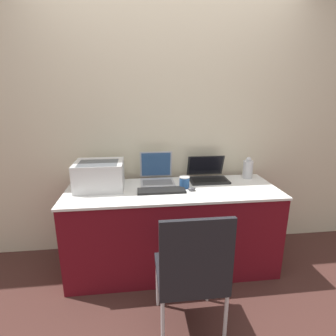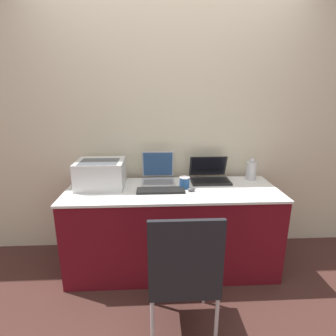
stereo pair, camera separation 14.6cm
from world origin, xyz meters
name	(u,v)px [view 1 (the left image)]	position (x,y,z in m)	size (l,w,h in m)	color
ground_plane	(177,288)	(0.00, 0.00, 0.00)	(14.00, 14.00, 0.00)	#472823
wall_back	(167,122)	(0.00, 0.74, 1.30)	(8.00, 0.05, 2.60)	beige
table	(172,228)	(0.00, 0.32, 0.38)	(1.84, 0.65, 0.76)	maroon
printer	(99,174)	(-0.63, 0.41, 0.89)	(0.41, 0.35, 0.24)	silver
laptop_left	(157,176)	(-0.12, 0.52, 0.82)	(0.31, 0.31, 0.27)	#B7B7BC
laptop_right	(208,175)	(0.37, 0.52, 0.81)	(0.36, 0.29, 0.22)	black
external_keyboard	(161,191)	(-0.10, 0.25, 0.77)	(0.40, 0.13, 0.02)	black
coffee_cup	(184,182)	(0.11, 0.33, 0.82)	(0.09, 0.09, 0.10)	#285699
mouse	(192,189)	(0.16, 0.25, 0.78)	(0.06, 0.05, 0.03)	#4C4C51
metal_pitcher	(248,169)	(0.77, 0.54, 0.86)	(0.09, 0.09, 0.21)	silver
chair	(192,269)	(0.02, -0.45, 0.52)	(0.42, 0.44, 0.92)	black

